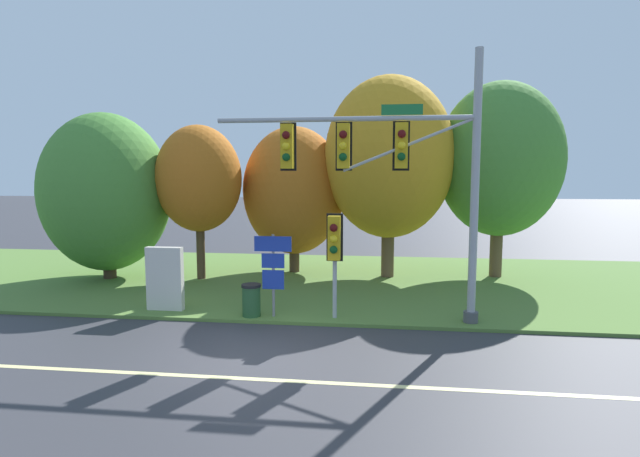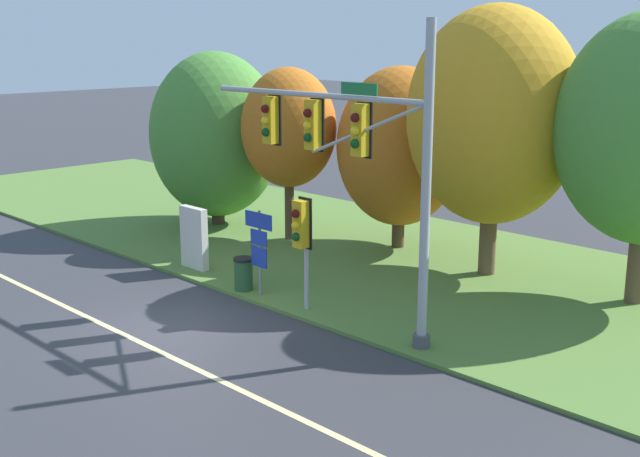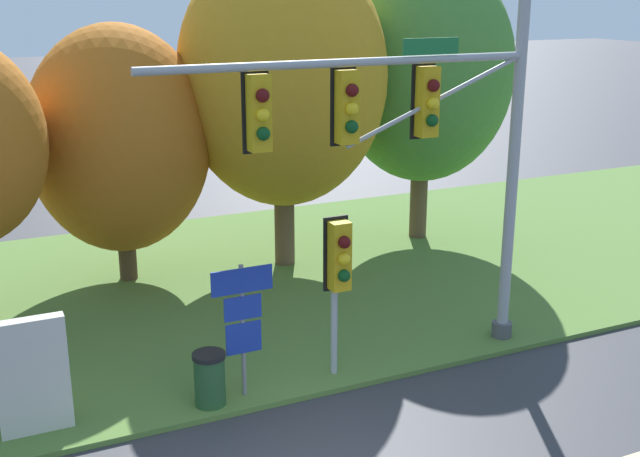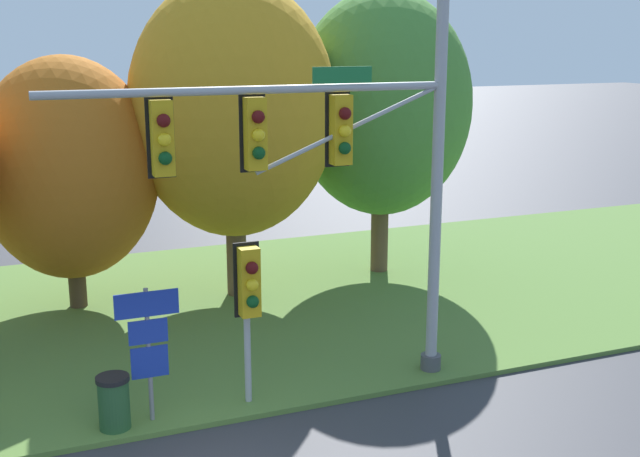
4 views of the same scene
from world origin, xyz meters
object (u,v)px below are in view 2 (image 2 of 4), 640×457
(route_sign_post, at_px, (259,242))
(tree_behind_signpost, at_px, (400,147))
(tree_mid_verge, at_px, (494,116))
(trash_bin, at_px, (243,274))
(info_kiosk, at_px, (194,238))
(tree_left_of_mast, at_px, (289,128))
(traffic_signal_mast, at_px, (353,149))
(pedestrian_signal_near_kerb, at_px, (302,230))
(tree_nearest_road, at_px, (216,135))

(route_sign_post, bearing_deg, tree_behind_signpost, 94.91)
(tree_mid_verge, relative_size, trash_bin, 8.44)
(route_sign_post, distance_m, info_kiosk, 3.43)
(info_kiosk, bearing_deg, tree_behind_signpost, 66.26)
(tree_left_of_mast, height_order, trash_bin, tree_left_of_mast)
(traffic_signal_mast, xyz_separation_m, route_sign_post, (-3.33, -0.11, -2.85))
(pedestrian_signal_near_kerb, relative_size, trash_bin, 3.20)
(tree_behind_signpost, height_order, trash_bin, tree_behind_signpost)
(pedestrian_signal_near_kerb, height_order, route_sign_post, pedestrian_signal_near_kerb)
(pedestrian_signal_near_kerb, bearing_deg, tree_left_of_mast, 139.47)
(tree_behind_signpost, bearing_deg, tree_left_of_mast, -151.14)
(info_kiosk, bearing_deg, traffic_signal_mast, -1.53)
(route_sign_post, relative_size, trash_bin, 2.54)
(info_kiosk, bearing_deg, tree_mid_verge, 41.23)
(pedestrian_signal_near_kerb, height_order, tree_nearest_road, tree_nearest_road)
(pedestrian_signal_near_kerb, xyz_separation_m, tree_left_of_mast, (-5.69, 4.86, 1.74))
(tree_mid_verge, bearing_deg, trash_bin, -122.44)
(tree_nearest_road, bearing_deg, tree_mid_verge, 8.66)
(tree_mid_verge, distance_m, info_kiosk, 9.61)
(tree_behind_signpost, distance_m, tree_mid_verge, 4.11)
(pedestrian_signal_near_kerb, distance_m, route_sign_post, 1.86)
(pedestrian_signal_near_kerb, distance_m, tree_mid_verge, 6.87)
(tree_nearest_road, distance_m, tree_left_of_mast, 3.67)
(pedestrian_signal_near_kerb, height_order, tree_left_of_mast, tree_left_of_mast)
(tree_left_of_mast, distance_m, trash_bin, 6.78)
(traffic_signal_mast, bearing_deg, trash_bin, -177.70)
(tree_behind_signpost, bearing_deg, tree_nearest_road, -162.68)
(traffic_signal_mast, xyz_separation_m, trash_bin, (-3.96, -0.16, -3.87))
(pedestrian_signal_near_kerb, height_order, tree_behind_signpost, tree_behind_signpost)
(tree_mid_verge, relative_size, info_kiosk, 4.13)
(tree_left_of_mast, distance_m, tree_mid_verge, 7.39)
(traffic_signal_mast, relative_size, trash_bin, 7.89)
(tree_nearest_road, xyz_separation_m, tree_mid_verge, (10.84, 1.65, 1.34))
(info_kiosk, bearing_deg, tree_left_of_mast, 97.20)
(tree_behind_signpost, relative_size, trash_bin, 6.47)
(pedestrian_signal_near_kerb, bearing_deg, tree_nearest_road, 153.99)
(traffic_signal_mast, height_order, route_sign_post, traffic_signal_mast)
(tree_nearest_road, bearing_deg, tree_behind_signpost, 17.32)
(pedestrian_signal_near_kerb, height_order, tree_mid_verge, tree_mid_verge)
(tree_nearest_road, relative_size, tree_left_of_mast, 1.08)
(route_sign_post, bearing_deg, tree_nearest_road, 149.39)
(tree_left_of_mast, bearing_deg, trash_bin, -55.70)
(pedestrian_signal_near_kerb, distance_m, tree_behind_signpost, 7.21)
(traffic_signal_mast, xyz_separation_m, pedestrian_signal_near_kerb, (-1.58, -0.18, -2.21))
(traffic_signal_mast, bearing_deg, info_kiosk, 178.47)
(info_kiosk, bearing_deg, pedestrian_signal_near_kerb, -4.00)
(tree_behind_signpost, bearing_deg, tree_mid_verge, -7.75)
(traffic_signal_mast, relative_size, tree_nearest_road, 1.15)
(tree_mid_verge, bearing_deg, info_kiosk, -138.77)
(traffic_signal_mast, distance_m, trash_bin, 5.55)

